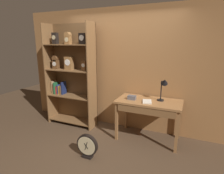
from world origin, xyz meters
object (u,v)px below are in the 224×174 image
desk_lamp (164,85)px  toolbox_small (132,98)px  bookshelf (70,75)px  round_clock_large (87,146)px  workbench (149,106)px  open_repair_manual (147,102)px

desk_lamp → toolbox_small: desk_lamp is taller
bookshelf → round_clock_large: bookshelf is taller
desk_lamp → bookshelf: bearing=-179.8°
workbench → open_repair_manual: open_repair_manual is taller
desk_lamp → workbench: bearing=-164.1°
toolbox_small → bookshelf: bearing=175.9°
workbench → desk_lamp: bearing=15.9°
bookshelf → toolbox_small: bearing=-4.1°
desk_lamp → round_clock_large: 1.73m
workbench → toolbox_small: 0.36m
round_clock_large → workbench: bearing=51.4°
desk_lamp → toolbox_small: (-0.57, -0.11, -0.28)m
toolbox_small → open_repair_manual: (0.31, -0.05, -0.03)m
bookshelf → toolbox_small: (1.50, -0.11, -0.32)m
desk_lamp → toolbox_small: bearing=-168.6°
bookshelf → workbench: bookshelf is taller
bookshelf → toolbox_small: bookshelf is taller
workbench → desk_lamp: 0.49m
bookshelf → round_clock_large: size_ratio=5.51×
toolbox_small → workbench: bearing=7.8°
workbench → open_repair_manual: 0.14m
workbench → toolbox_small: toolbox_small is taller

